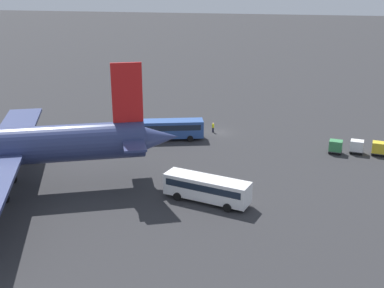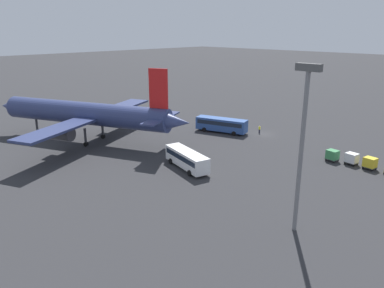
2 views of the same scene
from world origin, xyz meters
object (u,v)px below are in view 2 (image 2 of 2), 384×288
Objects in this scene: worker_person at (259,129)px; cargo_cart_green at (332,155)px; airplane at (87,114)px; cargo_cart_yellow at (370,163)px; shuttle_bus_near at (221,124)px; shuttle_bus_far at (187,158)px; cargo_cart_white at (352,158)px.

cargo_cart_green is (-20.13, 6.45, 0.32)m from worker_person.
airplane is 54.13m from cargo_cart_yellow.
airplane is 37.74m from worker_person.
shuttle_bus_near is at bearing -144.15° from airplane.
shuttle_bus_near is at bearing -48.98° from shuttle_bus_far.
shuttle_bus_near is 6.95× the size of worker_person.
cargo_cart_white is at bearing 166.14° from worker_person.
cargo_cart_green is at bearing 5.45° from cargo_cart_yellow.
shuttle_bus_near reaches higher than worker_person.
shuttle_bus_far is (-25.71, -3.38, -4.09)m from airplane.
cargo_cart_green is at bearing 12.86° from cargo_cart_white.
shuttle_bus_near reaches higher than cargo_cart_yellow.
airplane is 51.43m from cargo_cart_white.
airplane is at bearing 27.29° from cargo_cart_yellow.
cargo_cart_yellow is 3.14m from cargo_cart_white.
shuttle_bus_near is at bearing 39.30° from worker_person.
shuttle_bus_near is 5.42× the size of cargo_cart_yellow.
cargo_cart_white is (-19.07, -21.46, -0.63)m from shuttle_bus_far.
airplane is at bearing 21.99° from shuttle_bus_far.
shuttle_bus_far is 4.86× the size of cargo_cart_yellow.
cargo_cart_green is (6.28, 0.60, 0.00)m from cargo_cart_yellow.
shuttle_bus_far is at bearing 99.42° from shuttle_bus_near.
airplane is 19.58× the size of cargo_cart_green.
cargo_cart_green is at bearing -113.04° from shuttle_bus_far.
shuttle_bus_far is at bearing 163.94° from airplane.
shuttle_bus_near reaches higher than cargo_cart_green.
cargo_cart_white is at bearing -167.14° from cargo_cart_green.
shuttle_bus_near is 1.12× the size of shuttle_bus_far.
worker_person is (-21.52, -30.59, -5.05)m from airplane.
cargo_cart_white is (3.14, -0.12, 0.00)m from cargo_cart_yellow.
shuttle_bus_near is 26.82m from cargo_cart_green.
shuttle_bus_near is (-14.85, -25.13, -3.98)m from airplane.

